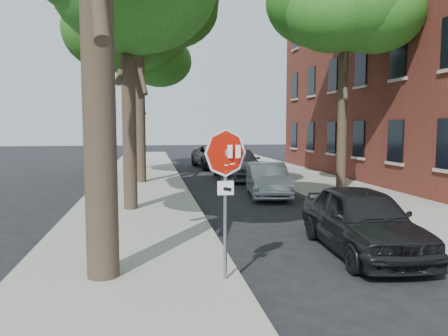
# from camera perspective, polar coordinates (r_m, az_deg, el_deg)

# --- Properties ---
(ground) EXTENTS (120.00, 120.00, 0.00)m
(ground) POSITION_cam_1_polar(r_m,az_deg,el_deg) (8.00, 5.27, -14.74)
(ground) COLOR black
(ground) RESTS_ON ground
(sidewalk_left) EXTENTS (4.00, 55.00, 0.12)m
(sidewalk_left) POSITION_cam_1_polar(r_m,az_deg,el_deg) (19.46, -11.15, -2.68)
(sidewalk_left) COLOR gray
(sidewalk_left) RESTS_ON ground
(sidewalk_right) EXTENTS (4.00, 55.00, 0.12)m
(sidewalk_right) POSITION_cam_1_polar(r_m,az_deg,el_deg) (21.01, 12.72, -2.12)
(sidewalk_right) COLOR gray
(sidewalk_right) RESTS_ON ground
(curb_left) EXTENTS (0.12, 55.00, 0.13)m
(curb_left) POSITION_cam_1_polar(r_m,az_deg,el_deg) (19.50, -5.11, -2.56)
(curb_left) COLOR #9E9384
(curb_left) RESTS_ON ground
(curb_right) EXTENTS (0.12, 55.00, 0.13)m
(curb_right) POSITION_cam_1_polar(r_m,az_deg,el_deg) (20.32, 7.36, -2.27)
(curb_right) COLOR #9E9384
(curb_right) RESTS_ON ground
(stop_sign) EXTENTS (0.76, 0.34, 2.61)m
(stop_sign) POSITION_cam_1_polar(r_m,az_deg,el_deg) (7.39, 0.19, -0.86)
(stop_sign) COLOR gray
(stop_sign) RESTS_ON sidewalk_left
(tree_mid_b) EXTENTS (5.88, 5.46, 10.36)m
(tree_mid_b) POSITION_cam_1_polar(r_m,az_deg,el_deg) (22.02, -11.18, 19.05)
(tree_mid_b) COLOR black
(tree_mid_b) RESTS_ON sidewalk_left
(tree_far) EXTENTS (5.29, 4.91, 9.33)m
(tree_far) POSITION_cam_1_polar(r_m,az_deg,el_deg) (28.73, -11.38, 14.20)
(tree_far) COLOR black
(tree_far) RESTS_ON sidewalk_left
(tree_right) EXTENTS (5.29, 4.91, 9.33)m
(tree_right) POSITION_cam_1_polar(r_m,az_deg,el_deg) (19.61, 15.32, 18.34)
(tree_right) COLOR black
(tree_right) RESTS_ON sidewalk_right
(car_a) EXTENTS (1.97, 4.37, 1.46)m
(car_a) POSITION_cam_1_polar(r_m,az_deg,el_deg) (10.08, 17.58, -6.45)
(car_a) COLOR black
(car_a) RESTS_ON ground
(car_b) EXTENTS (1.95, 4.20, 1.33)m
(car_b) POSITION_cam_1_polar(r_m,az_deg,el_deg) (17.31, 5.71, -1.57)
(car_b) COLOR #9A9BA2
(car_b) RESTS_ON ground
(car_c) EXTENTS (2.55, 5.76, 1.64)m
(car_c) POSITION_cam_1_polar(r_m,az_deg,el_deg) (23.32, 1.68, 0.62)
(car_c) COLOR #55565A
(car_c) RESTS_ON ground
(car_d) EXTENTS (3.07, 5.91, 1.59)m
(car_d) POSITION_cam_1_polar(r_m,az_deg,el_deg) (29.18, -0.95, 1.53)
(car_d) COLOR black
(car_d) RESTS_ON ground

